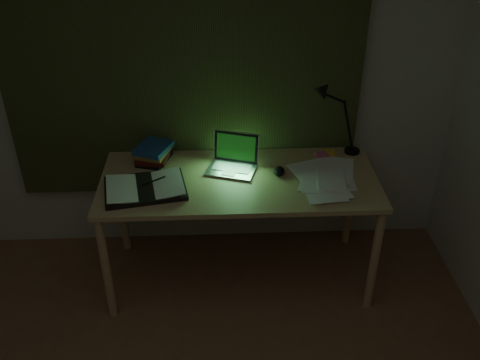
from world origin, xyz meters
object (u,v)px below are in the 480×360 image
object	(u,v)px
loose_papers	(322,179)
book_stack	(153,153)
desk	(239,229)
open_textbook	(145,187)
laptop	(231,156)
desk_lamp	(357,115)

from	to	relation	value
loose_papers	book_stack	bearing A→B (deg)	164.94
desk	book_stack	bearing A→B (deg)	156.21
desk	open_textbook	xyz separation A→B (m)	(-0.55, -0.10, 0.40)
open_textbook	book_stack	bearing A→B (deg)	76.27
laptop	book_stack	size ratio (longest dim) A/B	1.46
desk	desk_lamp	xyz separation A→B (m)	(0.75, 0.29, 0.64)
book_stack	desk_lamp	xyz separation A→B (m)	(1.27, 0.06, 0.21)
desk	book_stack	distance (m)	0.72
laptop	desk_lamp	xyz separation A→B (m)	(0.79, 0.20, 0.16)
open_textbook	book_stack	world-z (taller)	book_stack
laptop	book_stack	xyz separation A→B (m)	(-0.48, 0.14, -0.04)
desk	laptop	bearing A→B (deg)	116.28
laptop	book_stack	world-z (taller)	laptop
open_textbook	desk_lamp	xyz separation A→B (m)	(1.29, 0.39, 0.25)
laptop	desk_lamp	bearing A→B (deg)	32.16
book_stack	laptop	bearing A→B (deg)	-16.54
desk	book_stack	world-z (taller)	book_stack
desk	book_stack	xyz separation A→B (m)	(-0.53, 0.23, 0.44)
laptop	open_textbook	distance (m)	0.54
desk	open_textbook	size ratio (longest dim) A/B	3.63
open_textbook	loose_papers	size ratio (longest dim) A/B	1.17
loose_papers	desk_lamp	size ratio (longest dim) A/B	0.74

